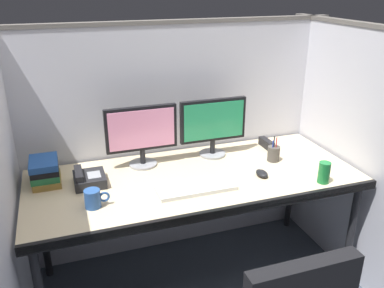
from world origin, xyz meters
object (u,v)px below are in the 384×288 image
(monitor_left, at_px, (142,132))
(monitor_right, at_px, (213,124))
(soda_can, at_px, (324,172))
(desk, at_px, (195,184))
(keyboard_main, at_px, (196,188))
(pen_cup, at_px, (274,153))
(book_stack, at_px, (45,171))
(desk_phone, at_px, (89,179))
(computer_mouse, at_px, (262,173))
(coffee_mug, at_px, (93,199))
(red_stapler, at_px, (266,144))

(monitor_left, relative_size, monitor_right, 1.00)
(monitor_left, xyz_separation_m, soda_can, (0.91, -0.55, -0.15))
(desk, distance_m, keyboard_main, 0.17)
(pen_cup, distance_m, book_stack, 1.36)
(soda_can, bearing_deg, desk_phone, 162.05)
(book_stack, relative_size, soda_can, 1.81)
(desk, relative_size, book_stack, 8.58)
(keyboard_main, height_order, book_stack, book_stack)
(soda_can, bearing_deg, computer_mouse, 148.01)
(monitor_left, xyz_separation_m, pen_cup, (0.79, -0.20, -0.17))
(coffee_mug, bearing_deg, monitor_right, 27.03)
(desk, bearing_deg, monitor_right, 51.15)
(monitor_right, relative_size, desk_phone, 2.26)
(pen_cup, relative_size, coffee_mug, 1.30)
(computer_mouse, bearing_deg, keyboard_main, -175.23)
(computer_mouse, bearing_deg, coffee_mug, -178.01)
(computer_mouse, xyz_separation_m, book_stack, (-1.18, 0.32, 0.05))
(monitor_right, distance_m, keyboard_main, 0.52)
(book_stack, distance_m, coffee_mug, 0.42)
(desk_phone, bearing_deg, red_stapler, 7.24)
(red_stapler, distance_m, coffee_mug, 1.26)
(monitor_right, xyz_separation_m, keyboard_main, (-0.26, -0.41, -0.20))
(monitor_right, bearing_deg, keyboard_main, -122.02)
(monitor_right, bearing_deg, computer_mouse, -67.07)
(red_stapler, bearing_deg, soda_can, -84.37)
(red_stapler, relative_size, coffee_mug, 1.19)
(soda_can, bearing_deg, monitor_right, 128.86)
(monitor_left, xyz_separation_m, monitor_right, (0.46, 0.01, 0.00))
(desk, relative_size, monitor_right, 4.42)
(monitor_right, distance_m, coffee_mug, 0.91)
(monitor_left, relative_size, pen_cup, 2.63)
(red_stapler, height_order, soda_can, soda_can)
(monitor_right, relative_size, pen_cup, 2.63)
(keyboard_main, distance_m, desk_phone, 0.60)
(keyboard_main, distance_m, coffee_mug, 0.55)
(desk_phone, distance_m, soda_can, 1.31)
(desk, bearing_deg, monitor_left, 135.13)
(computer_mouse, xyz_separation_m, coffee_mug, (-0.96, -0.03, 0.03))
(pen_cup, height_order, coffee_mug, pen_cup)
(desk, xyz_separation_m, book_stack, (-0.82, 0.20, 0.12))
(keyboard_main, xyz_separation_m, book_stack, (-0.77, 0.36, 0.06))
(monitor_right, bearing_deg, book_stack, -177.03)
(desk, distance_m, computer_mouse, 0.39)
(pen_cup, distance_m, coffee_mug, 1.15)
(monitor_left, bearing_deg, computer_mouse, -30.82)
(coffee_mug, bearing_deg, desk_phone, 89.81)
(monitor_right, relative_size, coffee_mug, 3.41)
(red_stapler, height_order, coffee_mug, coffee_mug)
(monitor_left, relative_size, red_stapler, 2.87)
(monitor_right, height_order, red_stapler, monitor_right)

